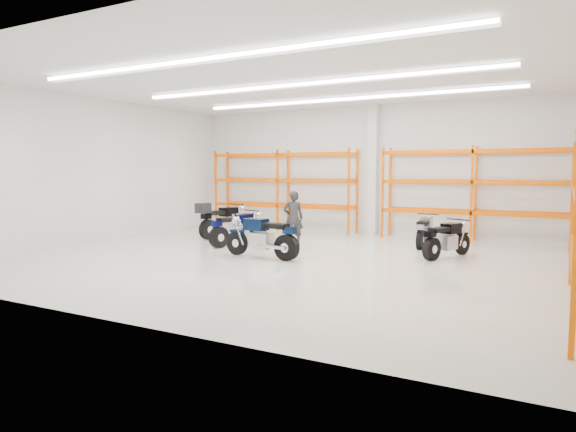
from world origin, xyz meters
The scene contains 11 objects.
ground centered at (0.00, 0.00, 0.00)m, with size 14.00×14.00×0.00m, color beige.
room_shell centered at (0.00, 0.03, 3.28)m, with size 14.02×12.02×4.51m.
motorcycle_main centered at (-0.77, -0.20, 0.52)m, with size 2.24×0.74×1.10m.
motorcycle_back_a centered at (-4.15, 2.58, 0.57)m, with size 0.81×2.33×1.19m.
motorcycle_back_b centered at (-2.64, 1.28, 0.49)m, with size 0.91×2.06×1.04m.
motorcycle_back_c centered at (2.33, 3.71, 0.44)m, with size 0.64×1.92×0.94m.
motorcycle_back_d centered at (3.28, 2.05, 0.45)m, with size 0.93×1.89×0.97m.
standing_man centered at (-1.18, 2.15, 0.82)m, with size 0.60×0.39×1.63m, color black.
structural_column centered at (0.00, 5.82, 2.25)m, with size 0.32×0.32×4.50m, color white.
pallet_racking_back_left centered at (-3.40, 5.48, 1.79)m, with size 5.67×0.87×3.00m.
pallet_racking_back_right centered at (3.40, 5.48, 1.79)m, with size 5.67×0.87×3.00m.
Camera 1 is at (5.97, -11.26, 2.21)m, focal length 32.00 mm.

